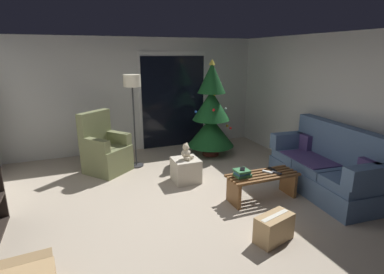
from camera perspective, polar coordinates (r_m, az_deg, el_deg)
name	(u,v)px	position (r m, az deg, el deg)	size (l,w,h in m)	color
ground_plane	(184,209)	(4.45, -1.54, -13.45)	(7.00, 7.00, 0.00)	#B2A38E
wall_back	(137,95)	(6.90, -10.40, 7.84)	(5.72, 0.12, 2.50)	beige
wall_right	(344,110)	(5.62, 27.01, 4.61)	(0.12, 6.00, 2.50)	beige
patio_door_frame	(173,100)	(7.06, -3.56, 7.01)	(1.60, 0.02, 2.20)	silver
patio_door_glass	(174,102)	(7.05, -3.50, 6.58)	(1.50, 0.02, 2.10)	black
couch	(326,168)	(5.27, 24.11, -5.34)	(0.93, 1.99, 1.08)	slate
coffee_table	(262,182)	(4.71, 13.23, -8.42)	(1.10, 0.40, 0.41)	brown
remote_graphite	(277,173)	(4.73, 15.81, -6.56)	(0.04, 0.16, 0.02)	#333338
remote_black	(272,169)	(4.84, 14.96, -5.94)	(0.04, 0.16, 0.02)	black
remote_white	(267,172)	(4.72, 14.15, -6.45)	(0.04, 0.16, 0.02)	silver
book_stack	(242,173)	(4.48, 9.54, -6.80)	(0.23, 0.20, 0.11)	#337042
cell_phone	(242,169)	(4.47, 9.58, -6.02)	(0.07, 0.14, 0.01)	black
christmas_tree	(211,114)	(6.40, 3.67, 4.33)	(1.00, 1.00, 2.05)	#4C1E19
armchair	(105,151)	(5.84, -16.24, -2.53)	(0.96, 0.96, 1.13)	olive
floor_lamp	(132,90)	(5.73, -11.26, 8.79)	(0.32, 0.32, 1.78)	#2D2D30
ottoman	(186,170)	(5.23, -1.18, -6.31)	(0.44, 0.44, 0.41)	beige
teddy_bear_cream	(186,152)	(5.12, -1.10, -2.96)	(0.21, 0.22, 0.29)	beige
cardboard_box_taped_mid_floor	(274,228)	(3.83, 15.33, -16.37)	(0.52, 0.36, 0.34)	tan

